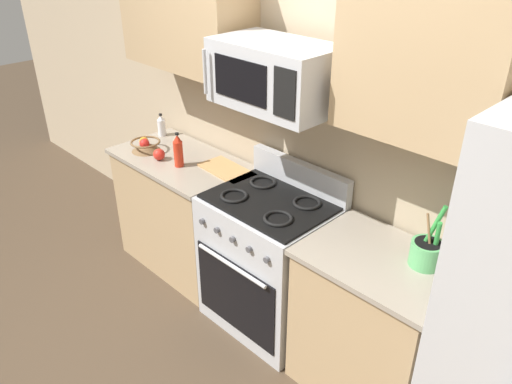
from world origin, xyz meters
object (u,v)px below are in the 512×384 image
utensil_crock (427,252)px  fruit_basket (146,145)px  bottle_hot_sauce (178,151)px  bottle_vinegar (162,126)px  microwave (275,75)px  apple_loose (159,154)px  range_oven (269,261)px  cutting_board (227,170)px

utensil_crock → fruit_basket: size_ratio=1.59×
utensil_crock → bottle_hot_sauce: (-1.75, -0.18, 0.04)m
fruit_basket → bottle_vinegar: bearing=121.6°
microwave → apple_loose: bearing=-171.4°
apple_loose → bottle_hot_sauce: bottle_hot_sauce is taller
utensil_crock → bottle_vinegar: size_ratio=1.94×
range_oven → fruit_basket: 1.26m
bottle_vinegar → cutting_board: bearing=-4.3°
range_oven → cutting_board: range_oven is taller
fruit_basket → microwave: bearing=6.0°
microwave → cutting_board: bearing=171.7°
range_oven → apple_loose: range_oven is taller
utensil_crock → cutting_board: size_ratio=0.86×
microwave → bottle_hot_sauce: 1.03m
range_oven → bottle_hot_sauce: (-0.79, -0.08, 0.55)m
range_oven → microwave: bearing=90.1°
bottle_hot_sauce → bottle_vinegar: bottle_hot_sauce is taller
range_oven → utensil_crock: size_ratio=3.18×
apple_loose → bottle_vinegar: size_ratio=0.47×
apple_loose → bottle_hot_sauce: bearing=12.8°
microwave → bottle_hot_sauce: size_ratio=2.82×
fruit_basket → bottle_vinegar: (-0.16, 0.26, 0.04)m
utensil_crock → bottle_hot_sauce: utensil_crock is taller
fruit_basket → bottle_hot_sauce: size_ratio=0.89×
microwave → bottle_vinegar: (-1.32, 0.13, -0.69)m
apple_loose → cutting_board: size_ratio=0.21×
fruit_basket → cutting_board: fruit_basket is taller
microwave → bottle_vinegar: bearing=174.2°
cutting_board → range_oven: bearing=-11.2°
range_oven → microwave: 1.21m
range_oven → bottle_vinegar: bearing=173.1°
microwave → utensil_crock: (0.96, 0.08, -0.70)m
microwave → utensil_crock: microwave is taller
cutting_board → microwave: bearing=-8.3°
fruit_basket → bottle_vinegar: bottle_vinegar is taller
fruit_basket → utensil_crock: bearing=5.4°
cutting_board → bottle_hot_sauce: size_ratio=1.63×
fruit_basket → apple_loose: fruit_basket is taller
utensil_crock → bottle_hot_sauce: bearing=-174.1°
microwave → bottle_hot_sauce: (-0.79, -0.11, -0.66)m
microwave → range_oven: bearing=-89.9°
apple_loose → cutting_board: apple_loose is taller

